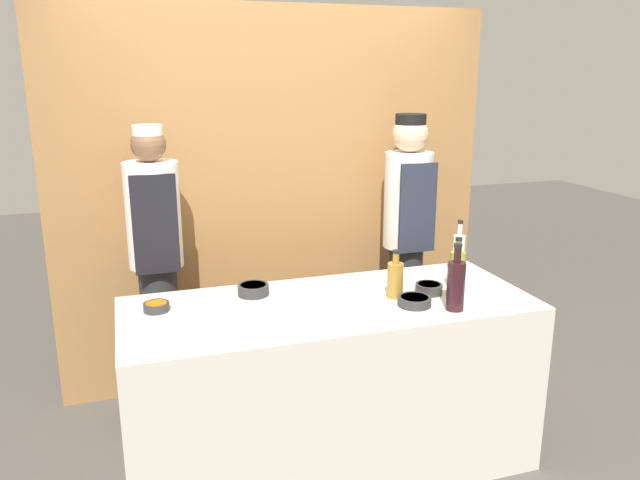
{
  "coord_description": "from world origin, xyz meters",
  "views": [
    {
      "loc": [
        -0.94,
        -2.74,
        2.01
      ],
      "look_at": [
        0.0,
        0.16,
        1.18
      ],
      "focal_mm": 35.0,
      "sensor_mm": 36.0,
      "label": 1
    }
  ],
  "objects_px": {
    "bottle_oil": "(457,270)",
    "sauce_bowl_white": "(414,301)",
    "sauce_bowl_red": "(429,288)",
    "chef_left": "(157,262)",
    "bottle_clear": "(459,253)",
    "bottle_wine": "(456,284)",
    "cutting_board": "(240,323)",
    "sauce_bowl_orange": "(156,306)",
    "bottle_vinegar": "(395,279)",
    "chef_right": "(407,236)",
    "sauce_bowl_yellow": "(253,289)"
  },
  "relations": [
    {
      "from": "sauce_bowl_orange",
      "to": "sauce_bowl_white",
      "type": "distance_m",
      "value": 1.25
    },
    {
      "from": "sauce_bowl_red",
      "to": "cutting_board",
      "type": "distance_m",
      "value": 1.01
    },
    {
      "from": "sauce_bowl_white",
      "to": "bottle_oil",
      "type": "relative_size",
      "value": 0.58
    },
    {
      "from": "chef_right",
      "to": "cutting_board",
      "type": "bearing_deg",
      "value": -143.87
    },
    {
      "from": "bottle_vinegar",
      "to": "chef_left",
      "type": "height_order",
      "value": "chef_left"
    },
    {
      "from": "bottle_wine",
      "to": "bottle_vinegar",
      "type": "distance_m",
      "value": 0.32
    },
    {
      "from": "bottle_wine",
      "to": "bottle_oil",
      "type": "height_order",
      "value": "bottle_wine"
    },
    {
      "from": "sauce_bowl_orange",
      "to": "bottle_wine",
      "type": "height_order",
      "value": "bottle_wine"
    },
    {
      "from": "bottle_clear",
      "to": "chef_right",
      "type": "height_order",
      "value": "chef_right"
    },
    {
      "from": "cutting_board",
      "to": "bottle_clear",
      "type": "height_order",
      "value": "bottle_clear"
    },
    {
      "from": "bottle_wine",
      "to": "bottle_vinegar",
      "type": "bearing_deg",
      "value": 129.59
    },
    {
      "from": "sauce_bowl_white",
      "to": "bottle_clear",
      "type": "bearing_deg",
      "value": 39.28
    },
    {
      "from": "sauce_bowl_yellow",
      "to": "chef_left",
      "type": "xyz_separation_m",
      "value": [
        -0.44,
        0.54,
        0.02
      ]
    },
    {
      "from": "sauce_bowl_orange",
      "to": "bottle_oil",
      "type": "relative_size",
      "value": 0.43
    },
    {
      "from": "sauce_bowl_yellow",
      "to": "bottle_wine",
      "type": "relative_size",
      "value": 0.48
    },
    {
      "from": "sauce_bowl_orange",
      "to": "sauce_bowl_white",
      "type": "height_order",
      "value": "sauce_bowl_white"
    },
    {
      "from": "bottle_wine",
      "to": "chef_left",
      "type": "distance_m",
      "value": 1.69
    },
    {
      "from": "sauce_bowl_orange",
      "to": "chef_left",
      "type": "height_order",
      "value": "chef_left"
    },
    {
      "from": "bottle_clear",
      "to": "bottle_vinegar",
      "type": "xyz_separation_m",
      "value": [
        -0.49,
        -0.23,
        -0.03
      ]
    },
    {
      "from": "sauce_bowl_red",
      "to": "bottle_clear",
      "type": "xyz_separation_m",
      "value": [
        0.3,
        0.23,
        0.09
      ]
    },
    {
      "from": "sauce_bowl_orange",
      "to": "bottle_clear",
      "type": "bearing_deg",
      "value": 1.86
    },
    {
      "from": "cutting_board",
      "to": "bottle_vinegar",
      "type": "xyz_separation_m",
      "value": [
        0.82,
        0.12,
        0.09
      ]
    },
    {
      "from": "sauce_bowl_red",
      "to": "bottle_wine",
      "type": "xyz_separation_m",
      "value": [
        0.01,
        -0.24,
        0.1
      ]
    },
    {
      "from": "sauce_bowl_orange",
      "to": "cutting_board",
      "type": "bearing_deg",
      "value": -40.56
    },
    {
      "from": "bottle_wine",
      "to": "chef_left",
      "type": "xyz_separation_m",
      "value": [
        -1.32,
        1.04,
        -0.07
      ]
    },
    {
      "from": "sauce_bowl_orange",
      "to": "bottle_oil",
      "type": "height_order",
      "value": "bottle_oil"
    },
    {
      "from": "sauce_bowl_red",
      "to": "chef_left",
      "type": "height_order",
      "value": "chef_left"
    },
    {
      "from": "sauce_bowl_orange",
      "to": "chef_right",
      "type": "height_order",
      "value": "chef_right"
    },
    {
      "from": "bottle_vinegar",
      "to": "sauce_bowl_red",
      "type": "bearing_deg",
      "value": -0.67
    },
    {
      "from": "sauce_bowl_red",
      "to": "bottle_clear",
      "type": "distance_m",
      "value": 0.39
    },
    {
      "from": "bottle_clear",
      "to": "bottle_wine",
      "type": "xyz_separation_m",
      "value": [
        -0.29,
        -0.47,
        0.01
      ]
    },
    {
      "from": "sauce_bowl_orange",
      "to": "bottle_clear",
      "type": "relative_size",
      "value": 0.39
    },
    {
      "from": "cutting_board",
      "to": "sauce_bowl_red",
      "type": "bearing_deg",
      "value": 6.81
    },
    {
      "from": "sauce_bowl_orange",
      "to": "bottle_vinegar",
      "type": "height_order",
      "value": "bottle_vinegar"
    },
    {
      "from": "bottle_vinegar",
      "to": "sauce_bowl_yellow",
      "type": "bearing_deg",
      "value": 159.52
    },
    {
      "from": "sauce_bowl_yellow",
      "to": "bottle_clear",
      "type": "bearing_deg",
      "value": -1.11
    },
    {
      "from": "bottle_wine",
      "to": "sauce_bowl_orange",
      "type": "bearing_deg",
      "value": 162.87
    },
    {
      "from": "sauce_bowl_yellow",
      "to": "chef_right",
      "type": "height_order",
      "value": "chef_right"
    },
    {
      "from": "sauce_bowl_orange",
      "to": "chef_right",
      "type": "bearing_deg",
      "value": 21.11
    },
    {
      "from": "sauce_bowl_white",
      "to": "bottle_vinegar",
      "type": "relative_size",
      "value": 0.66
    },
    {
      "from": "sauce_bowl_white",
      "to": "cutting_board",
      "type": "height_order",
      "value": "sauce_bowl_white"
    },
    {
      "from": "chef_left",
      "to": "bottle_wine",
      "type": "bearing_deg",
      "value": -38.23
    },
    {
      "from": "bottle_vinegar",
      "to": "chef_left",
      "type": "distance_m",
      "value": 1.38
    },
    {
      "from": "sauce_bowl_white",
      "to": "chef_left",
      "type": "bearing_deg",
      "value": 141.21
    },
    {
      "from": "sauce_bowl_red",
      "to": "bottle_wine",
      "type": "bearing_deg",
      "value": -87.2
    },
    {
      "from": "bottle_oil",
      "to": "sauce_bowl_white",
      "type": "bearing_deg",
      "value": -155.82
    },
    {
      "from": "cutting_board",
      "to": "chef_left",
      "type": "height_order",
      "value": "chef_left"
    },
    {
      "from": "bottle_wine",
      "to": "bottle_oil",
      "type": "distance_m",
      "value": 0.29
    },
    {
      "from": "sauce_bowl_yellow",
      "to": "bottle_wine",
      "type": "height_order",
      "value": "bottle_wine"
    },
    {
      "from": "bottle_wine",
      "to": "bottle_oil",
      "type": "relative_size",
      "value": 1.16
    }
  ]
}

